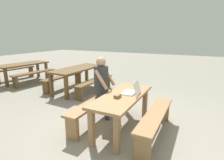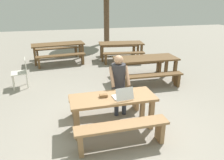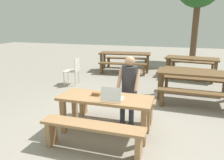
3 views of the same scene
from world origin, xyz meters
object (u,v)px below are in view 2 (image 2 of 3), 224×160
at_px(picnic_table_rear, 121,45).
at_px(picnic_table_distant, 146,61).
at_px(picnic_table_front, 113,102).
at_px(laptop, 123,96).
at_px(plastic_chair, 22,72).
at_px(person_seated, 119,80).
at_px(picnic_table_mid, 58,46).
at_px(small_pouch, 104,96).

distance_m(picnic_table_rear, picnic_table_distant, 2.67).
distance_m(picnic_table_front, picnic_table_distant, 2.87).
height_order(laptop, picnic_table_rear, laptop).
bearing_deg(plastic_chair, picnic_table_front, 28.74).
relative_size(laptop, picnic_table_rear, 0.19).
height_order(laptop, plastic_chair, laptop).
distance_m(person_seated, picnic_table_mid, 4.83).
xyz_separation_m(plastic_chair, picnic_table_distant, (3.73, -0.45, 0.18)).
xyz_separation_m(small_pouch, picnic_table_distant, (1.85, 2.31, -0.08)).
distance_m(small_pouch, person_seated, 0.75).
xyz_separation_m(laptop, small_pouch, (-0.34, 0.15, -0.03)).
xyz_separation_m(person_seated, picnic_table_rear, (1.37, 4.40, -0.18)).
bearing_deg(laptop, picnic_table_distant, -126.41).
bearing_deg(picnic_table_mid, person_seated, -81.13).
relative_size(picnic_table_front, picnic_table_rear, 0.86).
distance_m(picnic_table_front, laptop, 0.28).
bearing_deg(picnic_table_front, picnic_table_rear, 71.56).
bearing_deg(small_pouch, picnic_table_mid, 98.26).
xyz_separation_m(person_seated, picnic_table_mid, (-1.24, 4.67, -0.14)).
height_order(picnic_table_front, plastic_chair, plastic_chair).
relative_size(person_seated, picnic_table_distant, 0.68).
bearing_deg(plastic_chair, picnic_table_rear, 113.13).
distance_m(small_pouch, picnic_table_distant, 2.96).
bearing_deg(picnic_table_mid, laptop, -84.37).
bearing_deg(picnic_table_distant, picnic_table_mid, 133.24).
xyz_separation_m(picnic_table_rear, picnic_table_distant, (0.01, -2.67, 0.04)).
relative_size(picnic_table_front, plastic_chair, 1.96).
distance_m(picnic_table_mid, picnic_table_distant, 3.93).
height_order(picnic_table_front, picnic_table_distant, picnic_table_distant).
bearing_deg(person_seated, small_pouch, -129.38).
xyz_separation_m(small_pouch, person_seated, (0.47, 0.58, 0.06)).
bearing_deg(small_pouch, person_seated, 50.62).
bearing_deg(small_pouch, picnic_table_rear, 69.63).
relative_size(plastic_chair, picnic_table_mid, 0.40).
bearing_deg(picnic_table_distant, small_pouch, -127.22).
height_order(small_pouch, picnic_table_distant, picnic_table_distant).
bearing_deg(picnic_table_distant, picnic_table_rear, 91.64).
height_order(person_seated, plastic_chair, person_seated).
height_order(plastic_chair, picnic_table_rear, plastic_chair).
height_order(picnic_table_front, person_seated, person_seated).
relative_size(picnic_table_front, person_seated, 1.24).
relative_size(picnic_table_rear, picnic_table_distant, 0.98).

